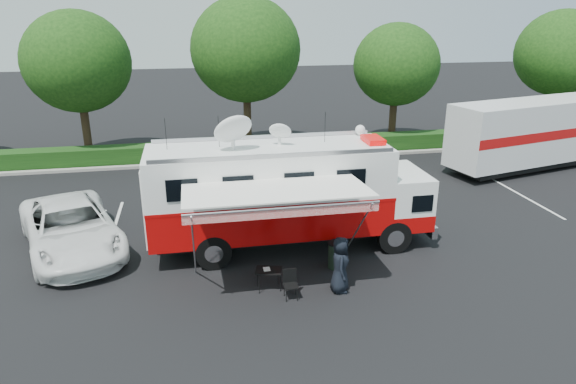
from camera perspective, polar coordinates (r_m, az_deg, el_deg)
name	(u,v)px	position (r m, az deg, el deg)	size (l,w,h in m)	color
ground_plane	(291,246)	(18.74, 0.29, -5.98)	(120.00, 120.00, 0.00)	black
back_border	(266,67)	(29.96, -2.41, 13.75)	(60.00, 6.14, 8.87)	#9E998E
stall_lines	(265,216)	(21.37, -2.59, -2.64)	(24.12, 5.50, 0.01)	silver
command_truck	(288,193)	(17.94, 0.03, -0.13)	(9.92, 2.73, 4.76)	black
awning	(277,194)	(14.82, -1.26, -0.27)	(5.41, 2.79, 3.27)	white
white_suv	(74,250)	(19.93, -22.65, -5.99)	(2.90, 6.29, 1.75)	white
person	(339,290)	(16.05, 5.71, -10.83)	(0.87, 0.56, 1.77)	black
folding_table	(269,271)	(15.76, -2.17, -8.77)	(0.90, 0.74, 0.67)	black
folding_chair	(290,281)	(15.41, 0.24, -9.88)	(0.43, 0.45, 0.89)	black
trash_bin	(337,255)	(17.14, 5.42, -6.98)	(0.61, 0.61, 0.90)	black
semi_trailer	(546,132)	(30.82, 26.78, 6.01)	(12.06, 5.16, 3.64)	silver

